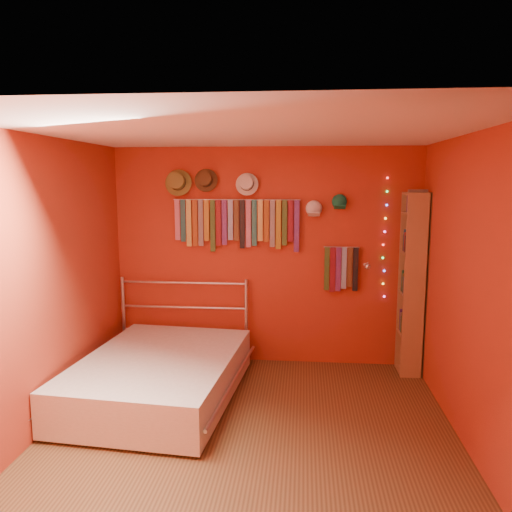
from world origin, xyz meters
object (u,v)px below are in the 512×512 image
(bookshelf, at_px, (416,283))
(reading_lamp, at_px, (367,266))
(tie_rack, at_px, (237,221))
(bed, at_px, (160,376))

(bookshelf, bearing_deg, reading_lamp, -179.67)
(tie_rack, bearing_deg, bed, -120.06)
(tie_rack, bearing_deg, bookshelf, -4.46)
(tie_rack, bearing_deg, reading_lamp, -6.17)
(reading_lamp, relative_size, bookshelf, 0.14)
(tie_rack, xyz_separation_m, bookshelf, (1.98, -0.15, -0.64))
(tie_rack, xyz_separation_m, bed, (-0.62, -1.08, -1.43))
(bed, bearing_deg, tie_rack, 64.82)
(bed, bearing_deg, bookshelf, 24.37)
(reading_lamp, bearing_deg, tie_rack, 173.83)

